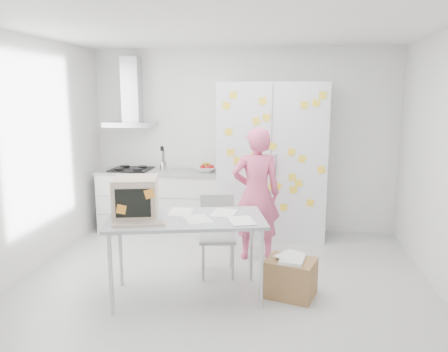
# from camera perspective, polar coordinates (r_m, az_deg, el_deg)

# --- Properties ---
(floor) EXTENTS (4.50, 4.00, 0.02)m
(floor) POSITION_cam_1_polar(r_m,az_deg,el_deg) (4.98, 0.02, -13.71)
(floor) COLOR silver
(floor) RESTS_ON ground
(walls) EXTENTS (4.52, 4.01, 2.70)m
(walls) POSITION_cam_1_polar(r_m,az_deg,el_deg) (5.29, 1.11, 3.14)
(walls) COLOR white
(walls) RESTS_ON ground
(ceiling) EXTENTS (4.50, 4.00, 0.02)m
(ceiling) POSITION_cam_1_polar(r_m,az_deg,el_deg) (4.57, 0.02, 18.91)
(ceiling) COLOR white
(ceiling) RESTS_ON walls
(counter_run) EXTENTS (1.84, 0.63, 1.28)m
(counter_run) POSITION_cam_1_polar(r_m,az_deg,el_deg) (6.64, -8.22, -3.12)
(counter_run) COLOR white
(counter_run) RESTS_ON ground
(range_hood) EXTENTS (0.70, 0.48, 1.01)m
(range_hood) POSITION_cam_1_polar(r_m,az_deg,el_deg) (6.72, -11.99, 9.74)
(range_hood) COLOR silver
(range_hood) RESTS_ON walls
(tall_cabinet) EXTENTS (1.50, 0.68, 2.20)m
(tall_cabinet) POSITION_cam_1_polar(r_m,az_deg,el_deg) (6.23, 6.27, 1.92)
(tall_cabinet) COLOR silver
(tall_cabinet) RESTS_ON ground
(person) EXTENTS (0.67, 0.51, 1.65)m
(person) POSITION_cam_1_polar(r_m,az_deg,el_deg) (5.40, 4.23, -2.36)
(person) COLOR #E75A85
(person) RESTS_ON ground
(desk) EXTENTS (1.68, 1.11, 1.23)m
(desk) POSITION_cam_1_polar(r_m,az_deg,el_deg) (4.40, -9.09, -4.09)
(desk) COLOR #A4ADAF
(desk) RESTS_ON ground
(chair) EXTENTS (0.47, 0.47, 0.90)m
(chair) POSITION_cam_1_polar(r_m,az_deg,el_deg) (5.04, -0.87, -7.03)
(chair) COLOR #A6A6A4
(chair) RESTS_ON ground
(cardboard_box) EXTENTS (0.57, 0.51, 0.42)m
(cardboard_box) POSITION_cam_1_polar(r_m,az_deg,el_deg) (4.63, 8.66, -12.92)
(cardboard_box) COLOR #9C7243
(cardboard_box) RESTS_ON ground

